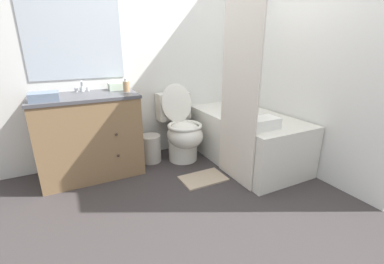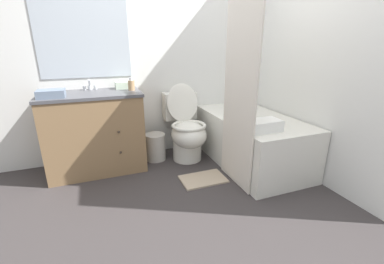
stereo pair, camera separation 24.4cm
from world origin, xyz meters
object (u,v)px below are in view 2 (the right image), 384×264
at_px(sink_faucet, 90,87).
at_px(toilet, 186,131).
at_px(wastebasket, 155,147).
at_px(bathtub, 250,139).
at_px(soap_dispenser, 131,85).
at_px(hand_towel_folded, 51,94).
at_px(bath_towel_folded, 263,125).
at_px(vanity_cabinet, 95,132).
at_px(bath_mat, 203,179).
at_px(tissue_box, 122,85).

relative_size(sink_faucet, toilet, 0.16).
bearing_deg(toilet, wastebasket, 164.77).
xyz_separation_m(bathtub, soap_dispenser, (-1.22, 0.43, 0.62)).
xyz_separation_m(bathtub, hand_towel_folded, (-1.96, 0.31, 0.60)).
distance_m(wastebasket, bath_towel_folded, 1.29).
distance_m(hand_towel_folded, bath_towel_folded, 1.95).
bearing_deg(vanity_cabinet, bath_mat, -33.70).
relative_size(sink_faucet, soap_dispenser, 1.08).
bearing_deg(soap_dispenser, bathtub, -19.54).
relative_size(hand_towel_folded, bath_towel_folded, 0.75).
bearing_deg(bathtub, vanity_cabinet, 164.94).
height_order(sink_faucet, bath_towel_folded, sink_faucet).
relative_size(wastebasket, soap_dispenser, 2.37).
distance_m(tissue_box, soap_dispenser, 0.17).
xyz_separation_m(sink_faucet, toilet, (0.98, -0.27, -0.53)).
bearing_deg(sink_faucet, tissue_box, -6.08).
relative_size(bath_towel_folded, bath_mat, 0.70).
bearing_deg(vanity_cabinet, toilet, -4.89).
xyz_separation_m(vanity_cabinet, soap_dispenser, (0.41, -0.00, 0.47)).
relative_size(tissue_box, hand_towel_folded, 0.60).
relative_size(tissue_box, bath_mat, 0.31).
height_order(toilet, bath_mat, toilet).
relative_size(tissue_box, soap_dispenser, 1.05).
bearing_deg(toilet, hand_towel_folded, -177.93).
bearing_deg(bathtub, sink_faucet, 159.13).
relative_size(toilet, tissue_box, 6.24).
xyz_separation_m(bathtub, bath_towel_folded, (-0.19, -0.46, 0.32)).
xyz_separation_m(vanity_cabinet, sink_faucet, (-0.00, 0.18, 0.44)).
bearing_deg(hand_towel_folded, sink_faucet, 43.61).
bearing_deg(sink_faucet, bath_towel_folded, -36.90).
bearing_deg(bath_towel_folded, bathtub, 67.62).
bearing_deg(hand_towel_folded, toilet, 2.07).
height_order(bathtub, soap_dispenser, soap_dispenser).
bearing_deg(wastebasket, bath_towel_folded, -48.39).
distance_m(soap_dispenser, bath_mat, 1.22).
height_order(sink_faucet, tissue_box, sink_faucet).
height_order(tissue_box, bath_mat, tissue_box).
relative_size(vanity_cabinet, hand_towel_folded, 4.20).
bearing_deg(tissue_box, sink_faucet, 173.92).
relative_size(toilet, bathtub, 0.62).
bearing_deg(hand_towel_folded, wastebasket, 8.48).
distance_m(wastebasket, hand_towel_folded, 1.21).
height_order(wastebasket, bath_towel_folded, bath_towel_folded).
xyz_separation_m(wastebasket, tissue_box, (-0.31, 0.14, 0.72)).
xyz_separation_m(sink_faucet, bath_towel_folded, (1.44, -1.08, -0.27)).
distance_m(vanity_cabinet, toilet, 0.99).
bearing_deg(tissue_box, soap_dispenser, -61.74).
xyz_separation_m(soap_dispenser, bath_towel_folded, (1.03, -0.89, -0.30)).
distance_m(toilet, wastebasket, 0.41).
bearing_deg(bath_towel_folded, sink_faucet, 143.10).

